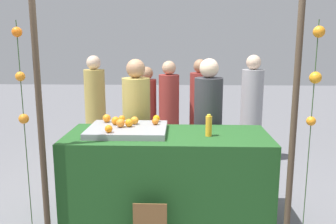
# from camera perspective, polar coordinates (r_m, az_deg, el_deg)

# --- Properties ---
(ground_plane) EXTENTS (24.00, 24.00, 0.00)m
(ground_plane) POSITION_cam_1_polar(r_m,az_deg,el_deg) (4.02, -0.08, -16.63)
(ground_plane) COLOR slate
(stall_counter) EXTENTS (2.08, 0.87, 0.94)m
(stall_counter) POSITION_cam_1_polar(r_m,az_deg,el_deg) (3.82, -0.08, -10.37)
(stall_counter) COLOR #1E4C1E
(stall_counter) RESTS_ON ground_plane
(orange_tray) EXTENTS (0.80, 0.65, 0.06)m
(orange_tray) POSITION_cam_1_polar(r_m,az_deg,el_deg) (3.75, -6.46, -2.81)
(orange_tray) COLOR gray
(orange_tray) RESTS_ON stall_counter
(orange_0) EXTENTS (0.08, 0.08, 0.08)m
(orange_0) POSITION_cam_1_polar(r_m,az_deg,el_deg) (3.74, -6.21, -1.72)
(orange_0) COLOR orange
(orange_0) RESTS_ON orange_tray
(orange_1) EXTENTS (0.07, 0.07, 0.07)m
(orange_1) POSITION_cam_1_polar(r_m,az_deg,el_deg) (3.97, -7.34, -1.07)
(orange_1) COLOR orange
(orange_1) RESTS_ON orange_tray
(orange_2) EXTENTS (0.08, 0.08, 0.08)m
(orange_2) POSITION_cam_1_polar(r_m,az_deg,el_deg) (3.53, -9.40, -2.65)
(orange_2) COLOR orange
(orange_2) RESTS_ON orange_tray
(orange_3) EXTENTS (0.08, 0.08, 0.08)m
(orange_3) POSITION_cam_1_polar(r_m,az_deg,el_deg) (3.95, -1.85, -1.03)
(orange_3) COLOR orange
(orange_3) RESTS_ON orange_tray
(orange_4) EXTENTS (0.08, 0.08, 0.08)m
(orange_4) POSITION_cam_1_polar(r_m,az_deg,el_deg) (3.84, -5.34, -1.34)
(orange_4) COLOR orange
(orange_4) RESTS_ON orange_tray
(orange_5) EXTENTS (0.09, 0.09, 0.09)m
(orange_5) POSITION_cam_1_polar(r_m,az_deg,el_deg) (3.73, -7.56, -1.76)
(orange_5) COLOR orange
(orange_5) RESTS_ON orange_tray
(orange_6) EXTENTS (0.07, 0.07, 0.07)m
(orange_6) POSITION_cam_1_polar(r_m,az_deg,el_deg) (3.81, -2.03, -1.50)
(orange_6) COLOR orange
(orange_6) RESTS_ON orange_tray
(orange_7) EXTENTS (0.09, 0.09, 0.09)m
(orange_7) POSITION_cam_1_polar(r_m,az_deg,el_deg) (3.84, -8.32, -1.39)
(orange_7) COLOR orange
(orange_7) RESTS_ON orange_tray
(orange_8) EXTENTS (0.09, 0.09, 0.09)m
(orange_8) POSITION_cam_1_polar(r_m,az_deg,el_deg) (3.98, -9.71, -0.99)
(orange_8) COLOR orange
(orange_8) RESTS_ON orange_tray
(juice_bottle) EXTENTS (0.06, 0.06, 0.22)m
(juice_bottle) POSITION_cam_1_polar(r_m,az_deg,el_deg) (3.60, 6.49, -2.20)
(juice_bottle) COLOR gold
(juice_bottle) RESTS_ON stall_counter
(vendor_left) EXTENTS (0.33, 0.33, 1.67)m
(vendor_left) POSITION_cam_1_polar(r_m,az_deg,el_deg) (4.41, -4.98, -3.28)
(vendor_left) COLOR tan
(vendor_left) RESTS_ON ground_plane
(vendor_right) EXTENTS (0.34, 0.34, 1.68)m
(vendor_right) POSITION_cam_1_polar(r_m,az_deg,el_deg) (4.37, 6.32, -3.38)
(vendor_right) COLOR #333338
(vendor_right) RESTS_ON ground_plane
(crowd_person_0) EXTENTS (0.32, 0.32, 1.60)m
(crowd_person_0) POSITION_cam_1_polar(r_m,az_deg,el_deg) (5.80, 5.03, -0.09)
(crowd_person_0) COLOR maroon
(crowd_person_0) RESTS_ON ground_plane
(crowd_person_1) EXTENTS (0.32, 0.32, 1.58)m
(crowd_person_1) POSITION_cam_1_polar(r_m,az_deg,el_deg) (5.65, 0.15, -0.45)
(crowd_person_1) COLOR maroon
(crowd_person_1) RESTS_ON ground_plane
(crowd_person_2) EXTENTS (0.34, 0.34, 1.67)m
(crowd_person_2) POSITION_cam_1_polar(r_m,az_deg,el_deg) (5.76, 13.10, -0.08)
(crowd_person_2) COLOR #99999E
(crowd_person_2) RESTS_ON ground_plane
(crowd_person_3) EXTENTS (0.30, 0.30, 1.48)m
(crowd_person_3) POSITION_cam_1_polar(r_m,az_deg,el_deg) (5.76, -3.32, -0.69)
(crowd_person_3) COLOR maroon
(crowd_person_3) RESTS_ON ground_plane
(crowd_person_4) EXTENTS (0.33, 0.33, 1.65)m
(crowd_person_4) POSITION_cam_1_polar(r_m,az_deg,el_deg) (5.94, -11.45, 0.24)
(crowd_person_4) COLOR tan
(crowd_person_4) RESTS_ON ground_plane
(canopy_post_left) EXTENTS (0.06, 0.06, 2.27)m
(canopy_post_left) POSITION_cam_1_polar(r_m,az_deg,el_deg) (3.40, -19.57, -2.02)
(canopy_post_left) COLOR #473828
(canopy_post_left) RESTS_ON ground_plane
(canopy_post_right) EXTENTS (0.06, 0.06, 2.27)m
(canopy_post_right) POSITION_cam_1_polar(r_m,az_deg,el_deg) (3.32, 19.30, -2.34)
(canopy_post_right) COLOR #473828
(canopy_post_right) RESTS_ON ground_plane
(garland_strand_left) EXTENTS (0.09, 0.09, 2.05)m
(garland_strand_left) POSITION_cam_1_polar(r_m,az_deg,el_deg) (3.38, -22.34, 4.44)
(garland_strand_left) COLOR #2D4C23
(garland_strand_left) RESTS_ON ground_plane
(garland_strand_right) EXTENTS (0.10, 0.11, 2.05)m
(garland_strand_right) POSITION_cam_1_polar(r_m,az_deg,el_deg) (3.27, 22.38, 5.63)
(garland_strand_right) COLOR #2D4C23
(garland_strand_right) RESTS_ON ground_plane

